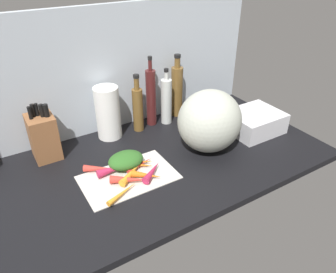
% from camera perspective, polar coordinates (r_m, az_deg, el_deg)
% --- Properties ---
extents(ground_plane, '(1.70, 0.80, 0.03)m').
position_cam_1_polar(ground_plane, '(1.40, -5.28, -5.65)').
color(ground_plane, black).
extents(wall_back, '(1.70, 0.03, 0.60)m').
position_cam_1_polar(wall_back, '(1.57, -12.30, 11.03)').
color(wall_back, '#ADB7C1').
rests_on(wall_back, ground_plane).
extents(cutting_board, '(0.38, 0.24, 0.01)m').
position_cam_1_polar(cutting_board, '(1.33, -7.04, -7.15)').
color(cutting_board, beige).
rests_on(cutting_board, ground_plane).
extents(carrot_0, '(0.14, 0.09, 0.03)m').
position_cam_1_polar(carrot_0, '(1.38, -5.74, -4.54)').
color(carrot_0, orange).
rests_on(carrot_0, cutting_board).
extents(carrot_1, '(0.13, 0.11, 0.03)m').
position_cam_1_polar(carrot_1, '(1.32, -2.79, -6.19)').
color(carrot_1, '#B2264C').
rests_on(carrot_1, cutting_board).
extents(carrot_2, '(0.11, 0.11, 0.03)m').
position_cam_1_polar(carrot_2, '(1.30, -3.86, -6.89)').
color(carrot_2, orange).
rests_on(carrot_2, cutting_board).
extents(carrot_3, '(0.15, 0.04, 0.03)m').
position_cam_1_polar(carrot_3, '(1.35, -9.42, -5.57)').
color(carrot_3, '#B2264C').
rests_on(carrot_3, cutting_board).
extents(carrot_4, '(0.14, 0.11, 0.03)m').
position_cam_1_polar(carrot_4, '(1.32, -6.49, -6.41)').
color(carrot_4, orange).
rests_on(carrot_4, cutting_board).
extents(carrot_5, '(0.15, 0.11, 0.03)m').
position_cam_1_polar(carrot_5, '(1.28, -6.76, -7.62)').
color(carrot_5, red).
rests_on(carrot_5, cutting_board).
extents(carrot_6, '(0.14, 0.11, 0.03)m').
position_cam_1_polar(carrot_6, '(1.36, -11.68, -5.64)').
color(carrot_6, red).
rests_on(carrot_6, cutting_board).
extents(carrot_7, '(0.15, 0.08, 0.02)m').
position_cam_1_polar(carrot_7, '(1.24, -8.08, -9.90)').
color(carrot_7, orange).
rests_on(carrot_7, cutting_board).
extents(carrot_8, '(0.14, 0.06, 0.02)m').
position_cam_1_polar(carrot_8, '(1.37, -5.11, -5.03)').
color(carrot_8, red).
rests_on(carrot_8, cutting_board).
extents(carrot_9, '(0.10, 0.08, 0.02)m').
position_cam_1_polar(carrot_9, '(1.37, -5.02, -5.15)').
color(carrot_9, orange).
rests_on(carrot_9, cutting_board).
extents(carrot_greens_pile, '(0.15, 0.12, 0.06)m').
position_cam_1_polar(carrot_greens_pile, '(1.36, -7.51, -4.19)').
color(carrot_greens_pile, '#2D6023').
rests_on(carrot_greens_pile, cutting_board).
extents(winter_squash, '(0.29, 0.28, 0.28)m').
position_cam_1_polar(winter_squash, '(1.44, 7.39, 2.76)').
color(winter_squash, '#B2B7A8').
rests_on(winter_squash, ground_plane).
extents(knife_block, '(0.11, 0.13, 0.26)m').
position_cam_1_polar(knife_block, '(1.49, -21.25, 0.04)').
color(knife_block, brown).
rests_on(knife_block, ground_plane).
extents(paper_towel_roll, '(0.12, 0.12, 0.26)m').
position_cam_1_polar(paper_towel_roll, '(1.56, -10.63, 4.17)').
color(paper_towel_roll, white).
rests_on(paper_towel_roll, ground_plane).
extents(bottle_0, '(0.05, 0.05, 0.30)m').
position_cam_1_polar(bottle_0, '(1.60, -5.39, 5.06)').
color(bottle_0, brown).
rests_on(bottle_0, ground_plane).
extents(bottle_1, '(0.05, 0.05, 0.36)m').
position_cam_1_polar(bottle_1, '(1.64, -3.04, 7.01)').
color(bottle_1, '#471919').
rests_on(bottle_1, ground_plane).
extents(bottle_2, '(0.06, 0.06, 0.30)m').
position_cam_1_polar(bottle_2, '(1.67, -0.30, 6.35)').
color(bottle_2, silver).
rests_on(bottle_2, ground_plane).
extents(bottle_3, '(0.06, 0.06, 0.34)m').
position_cam_1_polar(bottle_3, '(1.74, 1.59, 8.25)').
color(bottle_3, brown).
rests_on(bottle_3, ground_plane).
extents(dish_rack, '(0.26, 0.22, 0.10)m').
position_cam_1_polar(dish_rack, '(1.67, 15.07, 2.54)').
color(dish_rack, silver).
rests_on(dish_rack, ground_plane).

